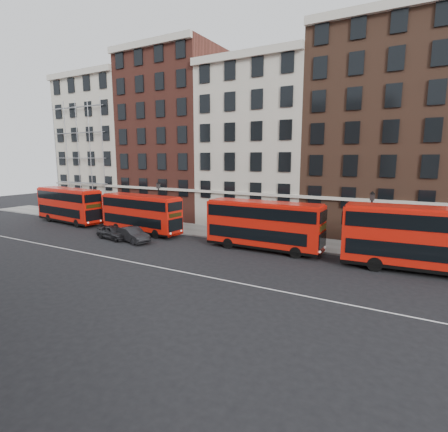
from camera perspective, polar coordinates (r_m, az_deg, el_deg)
The scene contains 14 objects.
ground at distance 28.61m, azimuth -8.80°, elevation -7.04°, with size 120.00×120.00×0.00m, color black.
pavement at distance 37.11m, azimuth 1.28°, elevation -2.95°, with size 80.00×5.00×0.15m, color gray.
kerb at distance 34.98m, azimuth -0.66°, elevation -3.71°, with size 80.00×0.30×0.16m, color gray.
road_centre_line at distance 27.14m, azimuth -11.43°, elevation -8.03°, with size 70.00×0.12×0.01m, color white.
building_terrace at distance 43.05m, azimuth 5.73°, elevation 12.35°, with size 64.00×11.95×22.00m.
bus_a at distance 47.37m, azimuth -24.03°, elevation 1.72°, with size 10.52×3.58×4.34m.
bus_b at distance 38.56m, azimuth -13.42°, elevation 0.50°, with size 9.99×3.11×4.13m.
bus_c at distance 30.76m, azimuth 6.44°, elevation -1.36°, with size 10.31×2.53×4.32m.
bus_d at distance 28.38m, azimuth 30.11°, elevation -3.12°, with size 11.37×3.56×4.70m.
car_rear at distance 36.72m, azimuth -17.61°, elevation -2.55°, with size 1.64×4.07×1.39m, color black.
car_front at distance 35.00m, azimuth -14.72°, elevation -2.96°, with size 1.51×4.34×1.43m, color black.
lamp_post_left at distance 39.44m, azimuth -10.60°, elevation 2.07°, with size 0.44×0.44×5.33m.
lamp_post_right at distance 30.41m, azimuth 22.81°, elevation -0.73°, with size 0.44×0.44×5.33m.
iron_railings at distance 38.91m, azimuth 2.82°, elevation -1.51°, with size 6.60×0.06×1.00m, color black, non-canonical shape.
Camera 1 is at (17.12, -21.43, 8.14)m, focal length 28.00 mm.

